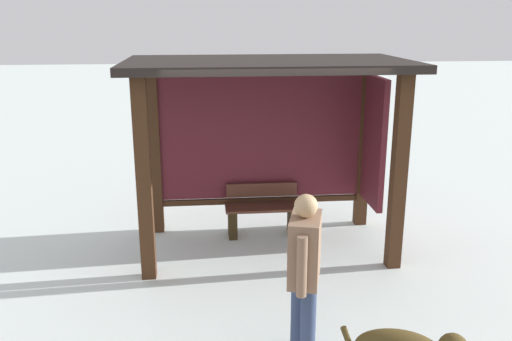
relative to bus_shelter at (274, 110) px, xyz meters
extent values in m
plane|color=white|center=(-0.12, -0.23, -1.84)|extent=(60.00, 60.00, 0.00)
cube|color=#422716|center=(-1.63, -0.96, -0.63)|extent=(0.17, 0.17, 2.42)
cube|color=#422716|center=(1.40, -0.96, -0.63)|extent=(0.17, 0.17, 2.42)
cube|color=#422716|center=(-1.63, 0.51, -0.63)|extent=(0.17, 0.17, 2.42)
cube|color=#422716|center=(1.40, 0.51, -0.63)|extent=(0.17, 0.17, 2.42)
cube|color=black|center=(-0.12, -0.23, 0.63)|extent=(3.53, 1.97, 0.10)
cube|color=#5B1D26|center=(-0.12, 0.51, -0.47)|extent=(2.86, 0.08, 1.78)
cube|color=#422716|center=(-0.12, 0.49, -1.42)|extent=(2.86, 0.06, 0.08)
cube|color=#5B1D26|center=(1.40, 0.03, -0.47)|extent=(0.08, 0.81, 1.78)
cube|color=#542E22|center=(-0.12, 0.21, -1.42)|extent=(1.08, 0.41, 0.04)
cube|color=#542E22|center=(-0.12, 0.39, -1.22)|extent=(1.02, 0.04, 0.20)
cube|color=#302412|center=(0.32, 0.21, -1.64)|extent=(0.12, 0.35, 0.40)
cube|color=#302412|center=(-0.55, 0.21, -1.64)|extent=(0.12, 0.35, 0.40)
cube|color=#916F55|center=(-0.07, -2.67, -0.78)|extent=(0.38, 0.53, 0.60)
sphere|color=tan|center=(-0.07, -2.67, -0.38)|extent=(0.21, 0.21, 0.21)
cylinder|color=#364467|center=(-0.04, -2.79, -1.46)|extent=(0.17, 0.17, 0.76)
cylinder|color=#364467|center=(-0.09, -2.56, -1.46)|extent=(0.17, 0.17, 0.76)
cylinder|color=#916F55|center=(-0.14, -2.95, -0.81)|extent=(0.11, 0.11, 0.54)
cylinder|color=#916F55|center=(0.01, -2.40, -0.81)|extent=(0.11, 0.11, 0.54)
cylinder|color=#4F3E1C|center=(0.16, -3.34, -1.25)|extent=(0.12, 0.08, 0.19)
camera|label=1|loc=(-0.93, -6.98, 1.20)|focal=37.80mm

